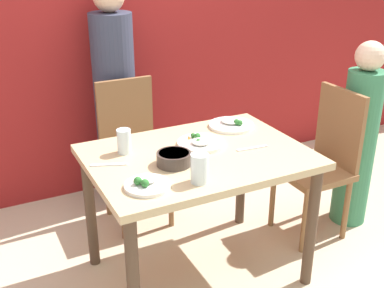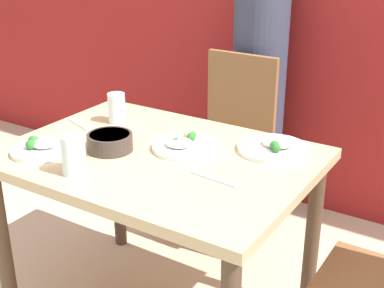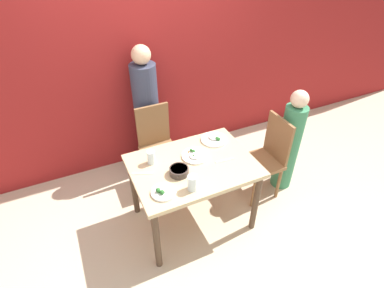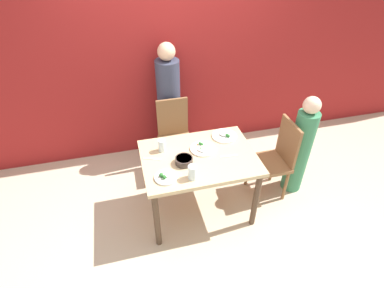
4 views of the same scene
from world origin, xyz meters
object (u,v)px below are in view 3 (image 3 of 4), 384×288
person_child (289,144)px  plate_rice_adult (214,139)px  chair_child_spot (267,156)px  person_adult (147,115)px  chair_adult_spot (157,144)px  bowl_curry (179,171)px  glass_water_tall (151,157)px

person_child → plate_rice_adult: (-0.84, 0.20, 0.19)m
chair_child_spot → person_child: size_ratio=0.77×
plate_rice_adult → person_adult: bearing=119.2°
chair_adult_spot → bowl_curry: bearing=-95.0°
chair_child_spot → plate_rice_adult: chair_child_spot is taller
person_child → bowl_curry: 1.38m
plate_rice_adult → bowl_curry: bearing=-148.4°
person_adult → plate_rice_adult: person_adult is taller
chair_adult_spot → bowl_curry: chair_adult_spot is taller
chair_adult_spot → person_child: 1.47m
chair_adult_spot → glass_water_tall: (-0.24, -0.58, 0.31)m
bowl_curry → chair_child_spot: bearing=6.3°
chair_adult_spot → glass_water_tall: bearing=-112.8°
person_adult → person_child: person_adult is taller
chair_child_spot → glass_water_tall: bearing=-95.8°
chair_child_spot → bowl_curry: size_ratio=5.56×
chair_child_spot → bowl_curry: chair_child_spot is taller
plate_rice_adult → glass_water_tall: bearing=-173.8°
person_adult → glass_water_tall: size_ratio=12.04×
person_adult → bowl_curry: size_ratio=9.07×
person_adult → bowl_curry: bearing=-93.7°
chair_adult_spot → person_child: person_child is taller
chair_adult_spot → plate_rice_adult: 0.72m
person_adult → glass_water_tall: person_adult is taller
bowl_curry → glass_water_tall: bearing=124.5°
person_adult → person_child: size_ratio=1.26×
chair_adult_spot → plate_rice_adult: chair_adult_spot is taller
bowl_curry → plate_rice_adult: bowl_curry is taller
plate_rice_adult → glass_water_tall: glass_water_tall is taller
chair_child_spot → plate_rice_adult: size_ratio=3.56×
person_child → glass_water_tall: person_child is taller
person_child → bowl_curry: (-1.36, -0.12, 0.21)m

